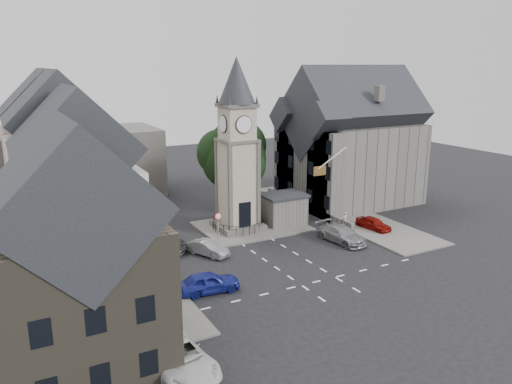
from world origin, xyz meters
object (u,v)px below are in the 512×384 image
stone_shelter (283,209)px  pedestrian (345,220)px  clock_tower (237,146)px  car_west_blue (208,282)px  car_east_red (373,224)px

stone_shelter → pedestrian: bearing=-44.4°
clock_tower → pedestrian: clock_tower is taller
clock_tower → pedestrian: 12.63m
clock_tower → car_west_blue: size_ratio=3.70×
pedestrian → car_east_red: bearing=145.4°
car_west_blue → stone_shelter: bearing=-44.2°
car_west_blue → car_east_red: size_ratio=1.19×
car_east_red → clock_tower: bearing=143.4°
stone_shelter → clock_tower: bearing=174.2°
car_west_blue → pedestrian: pedestrian is taller
clock_tower → car_west_blue: bearing=-124.8°
car_west_blue → pedestrian: (17.04, 6.56, 0.12)m
car_west_blue → car_east_red: (19.37, 5.08, -0.12)m
clock_tower → car_east_red: clock_tower is taller
car_east_red → pedestrian: pedestrian is taller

